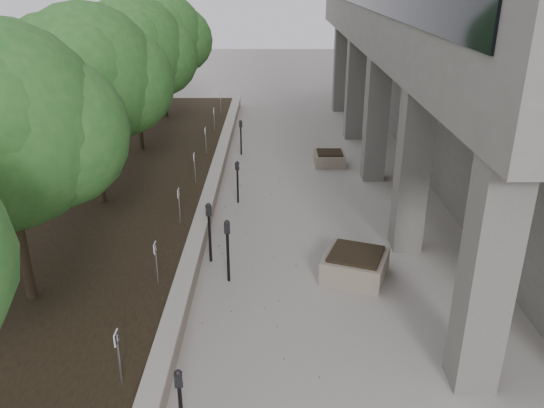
{
  "coord_description": "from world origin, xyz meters",
  "views": [
    {
      "loc": [
        0.06,
        -6.45,
        6.43
      ],
      "look_at": [
        0.03,
        6.32,
        1.03
      ],
      "focal_mm": 36.24,
      "sensor_mm": 36.0,
      "label": 1
    }
  ],
  "objects_px": {
    "crabapple_tree_5": "(161,55)",
    "crabapple_tree_4": "(135,75)",
    "planter_front": "(355,265)",
    "planter_back": "(329,158)",
    "crabapple_tree_2": "(7,169)",
    "parking_meter_1": "(181,408)",
    "crabapple_tree_3": "(91,107)",
    "parking_meter_5": "(241,137)",
    "parking_meter_2": "(210,233)",
    "parking_meter_3": "(228,251)",
    "parking_meter_4": "(238,182)"
  },
  "relations": [
    {
      "from": "crabapple_tree_2",
      "to": "planter_front",
      "type": "distance_m",
      "value": 7.44
    },
    {
      "from": "parking_meter_1",
      "to": "parking_meter_2",
      "type": "height_order",
      "value": "parking_meter_2"
    },
    {
      "from": "planter_front",
      "to": "parking_meter_2",
      "type": "bearing_deg",
      "value": 167.64
    },
    {
      "from": "parking_meter_1",
      "to": "parking_meter_3",
      "type": "height_order",
      "value": "parking_meter_3"
    },
    {
      "from": "crabapple_tree_5",
      "to": "parking_meter_4",
      "type": "relative_size",
      "value": 4.1
    },
    {
      "from": "crabapple_tree_2",
      "to": "parking_meter_2",
      "type": "height_order",
      "value": "crabapple_tree_2"
    },
    {
      "from": "parking_meter_1",
      "to": "parking_meter_5",
      "type": "relative_size",
      "value": 1.01
    },
    {
      "from": "crabapple_tree_5",
      "to": "planter_front",
      "type": "distance_m",
      "value": 15.37
    },
    {
      "from": "parking_meter_2",
      "to": "parking_meter_4",
      "type": "distance_m",
      "value": 3.68
    },
    {
      "from": "crabapple_tree_3",
      "to": "parking_meter_5",
      "type": "relative_size",
      "value": 4.02
    },
    {
      "from": "crabapple_tree_3",
      "to": "crabapple_tree_5",
      "type": "height_order",
      "value": "same"
    },
    {
      "from": "crabapple_tree_4",
      "to": "parking_meter_4",
      "type": "height_order",
      "value": "crabapple_tree_4"
    },
    {
      "from": "crabapple_tree_2",
      "to": "parking_meter_1",
      "type": "bearing_deg",
      "value": -43.56
    },
    {
      "from": "parking_meter_2",
      "to": "parking_meter_5",
      "type": "xyz_separation_m",
      "value": [
        0.28,
        8.39,
        -0.08
      ]
    },
    {
      "from": "crabapple_tree_4",
      "to": "crabapple_tree_2",
      "type": "bearing_deg",
      "value": -90.0
    },
    {
      "from": "crabapple_tree_2",
      "to": "parking_meter_5",
      "type": "bearing_deg",
      "value": 71.03
    },
    {
      "from": "crabapple_tree_2",
      "to": "parking_meter_3",
      "type": "relative_size",
      "value": 3.61
    },
    {
      "from": "crabapple_tree_2",
      "to": "planter_back",
      "type": "relative_size",
      "value": 5.12
    },
    {
      "from": "crabapple_tree_3",
      "to": "parking_meter_1",
      "type": "bearing_deg",
      "value": -67.05
    },
    {
      "from": "crabapple_tree_2",
      "to": "parking_meter_1",
      "type": "height_order",
      "value": "crabapple_tree_2"
    },
    {
      "from": "crabapple_tree_2",
      "to": "planter_back",
      "type": "distance_m",
      "value": 11.99
    },
    {
      "from": "parking_meter_2",
      "to": "parking_meter_3",
      "type": "bearing_deg",
      "value": -81.0
    },
    {
      "from": "crabapple_tree_5",
      "to": "parking_meter_2",
      "type": "distance_m",
      "value": 13.44
    },
    {
      "from": "parking_meter_2",
      "to": "planter_front",
      "type": "relative_size",
      "value": 1.14
    },
    {
      "from": "parking_meter_1",
      "to": "parking_meter_4",
      "type": "xyz_separation_m",
      "value": [
        0.26,
        9.22,
        -0.02
      ]
    },
    {
      "from": "crabapple_tree_2",
      "to": "crabapple_tree_4",
      "type": "relative_size",
      "value": 1.0
    },
    {
      "from": "parking_meter_5",
      "to": "parking_meter_3",
      "type": "bearing_deg",
      "value": -104.68
    },
    {
      "from": "parking_meter_1",
      "to": "parking_meter_5",
      "type": "xyz_separation_m",
      "value": [
        0.1,
        13.97,
        -0.0
      ]
    },
    {
      "from": "crabapple_tree_5",
      "to": "crabapple_tree_3",
      "type": "bearing_deg",
      "value": -90.0
    },
    {
      "from": "crabapple_tree_3",
      "to": "parking_meter_2",
      "type": "xyz_separation_m",
      "value": [
        3.36,
        -2.8,
        -2.36
      ]
    },
    {
      "from": "crabapple_tree_2",
      "to": "crabapple_tree_5",
      "type": "xyz_separation_m",
      "value": [
        0.0,
        15.0,
        0.0
      ]
    },
    {
      "from": "crabapple_tree_2",
      "to": "crabapple_tree_4",
      "type": "distance_m",
      "value": 10.0
    },
    {
      "from": "parking_meter_1",
      "to": "parking_meter_2",
      "type": "distance_m",
      "value": 5.58
    },
    {
      "from": "crabapple_tree_3",
      "to": "parking_meter_5",
      "type": "bearing_deg",
      "value": 56.94
    },
    {
      "from": "crabapple_tree_2",
      "to": "parking_meter_4",
      "type": "height_order",
      "value": "crabapple_tree_2"
    },
    {
      "from": "parking_meter_4",
      "to": "planter_back",
      "type": "xyz_separation_m",
      "value": [
        3.09,
        3.53,
        -0.41
      ]
    },
    {
      "from": "parking_meter_1",
      "to": "planter_front",
      "type": "bearing_deg",
      "value": 49.59
    },
    {
      "from": "crabapple_tree_4",
      "to": "parking_meter_5",
      "type": "distance_m",
      "value": 4.43
    },
    {
      "from": "parking_meter_3",
      "to": "parking_meter_4",
      "type": "distance_m",
      "value": 4.56
    },
    {
      "from": "parking_meter_2",
      "to": "planter_front",
      "type": "xyz_separation_m",
      "value": [
        3.37,
        -0.74,
        -0.45
      ]
    },
    {
      "from": "crabapple_tree_5",
      "to": "planter_front",
      "type": "xyz_separation_m",
      "value": [
        6.73,
        -13.53,
        -2.81
      ]
    },
    {
      "from": "parking_meter_1",
      "to": "parking_meter_4",
      "type": "distance_m",
      "value": 9.23
    },
    {
      "from": "crabapple_tree_4",
      "to": "parking_meter_2",
      "type": "height_order",
      "value": "crabapple_tree_4"
    },
    {
      "from": "parking_meter_4",
      "to": "parking_meter_5",
      "type": "height_order",
      "value": "parking_meter_5"
    },
    {
      "from": "crabapple_tree_5",
      "to": "crabapple_tree_4",
      "type": "bearing_deg",
      "value": -90.0
    },
    {
      "from": "planter_front",
      "to": "planter_back",
      "type": "relative_size",
      "value": 1.26
    },
    {
      "from": "parking_meter_4",
      "to": "planter_front",
      "type": "distance_m",
      "value": 5.28
    },
    {
      "from": "parking_meter_4",
      "to": "planter_front",
      "type": "relative_size",
      "value": 0.99
    },
    {
      "from": "crabapple_tree_4",
      "to": "crabapple_tree_5",
      "type": "bearing_deg",
      "value": 90.0
    },
    {
      "from": "parking_meter_2",
      "to": "parking_meter_5",
      "type": "distance_m",
      "value": 8.4
    }
  ]
}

